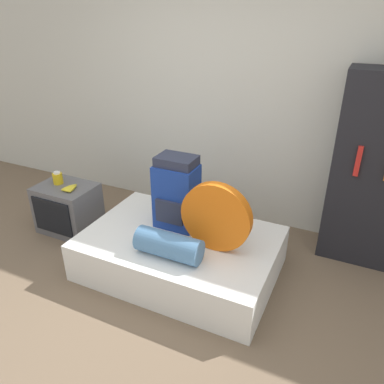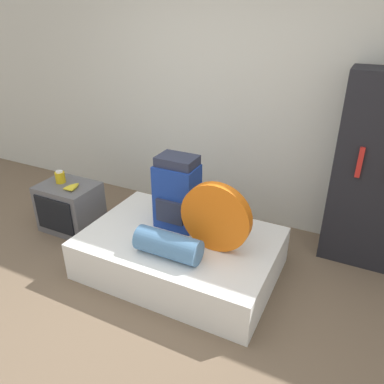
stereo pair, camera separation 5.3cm
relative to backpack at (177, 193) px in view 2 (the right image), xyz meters
The scene contains 9 objects.
ground_plane 1.15m from the backpack, 85.26° to the right, with size 16.00×16.00×0.00m, color brown.
wall_back 1.20m from the backpack, 85.70° to the left, with size 8.00×0.05×2.60m.
bed 0.53m from the backpack, 54.65° to the right, with size 1.65×1.12×0.36m.
backpack is the anchor object (origin of this frame).
tent_bag 0.49m from the backpack, 22.37° to the right, with size 0.58×0.08×0.58m.
sleeping_roll 0.52m from the backpack, 70.34° to the right, with size 0.53×0.21×0.21m.
television 1.32m from the backpack, behind, with size 0.58×0.46×0.50m.
canister 1.36m from the backpack, behind, with size 0.10×0.10×0.13m.
banana_bunch 1.16m from the backpack, behind, with size 0.13×0.18×0.04m.
Camera 2 is at (1.34, -1.61, 2.14)m, focal length 35.00 mm.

